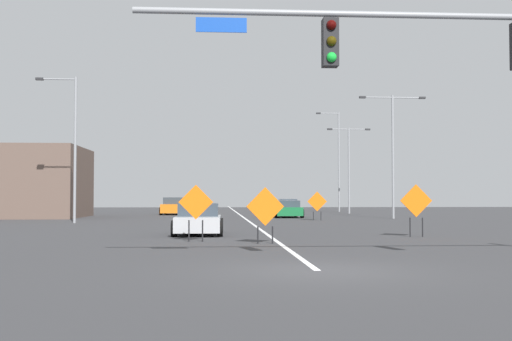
# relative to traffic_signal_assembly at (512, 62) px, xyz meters

# --- Properties ---
(ground) EXTENTS (148.00, 148.00, 0.00)m
(ground) POSITION_rel_traffic_signal_assembly_xyz_m (-4.36, 0.01, -4.58)
(ground) COLOR #38383A
(road_centre_stripe) EXTENTS (0.16, 82.22, 0.01)m
(road_centre_stripe) POSITION_rel_traffic_signal_assembly_xyz_m (-4.36, 41.13, -4.58)
(road_centre_stripe) COLOR white
(road_centre_stripe) RESTS_ON ground
(traffic_signal_assembly) EXTENTS (12.91, 0.44, 6.26)m
(traffic_signal_assembly) POSITION_rel_traffic_signal_assembly_xyz_m (0.00, 0.00, 0.00)
(traffic_signal_assembly) COLOR gray
(traffic_signal_assembly) RESTS_ON ground
(street_lamp_mid_left) EXTENTS (3.85, 0.24, 7.64)m
(street_lamp_mid_left) POSITION_rel_traffic_signal_assembly_xyz_m (5.45, 43.06, -0.00)
(street_lamp_mid_left) COLOR gray
(street_lamp_mid_left) RESTS_ON ground
(street_lamp_near_right) EXTENTS (2.40, 0.24, 8.58)m
(street_lamp_near_right) POSITION_rel_traffic_signal_assembly_xyz_m (-14.84, 24.67, 0.18)
(street_lamp_near_right) COLOR gray
(street_lamp_near_right) RESTS_ON ground
(street_lamp_mid_right) EXTENTS (2.32, 0.24, 9.86)m
(street_lamp_mid_right) POSITION_rel_traffic_signal_assembly_xyz_m (5.65, 49.42, 0.82)
(street_lamp_mid_right) COLOR gray
(street_lamp_mid_right) RESTS_ON ground
(street_lamp_far_right) EXTENTS (4.69, 0.24, 8.61)m
(street_lamp_far_right) POSITION_rel_traffic_signal_assembly_xyz_m (5.93, 30.65, 0.57)
(street_lamp_far_right) COLOR gray
(street_lamp_far_right) RESTS_ON ground
(construction_sign_right_lane) EXTENTS (1.36, 0.13, 2.08)m
(construction_sign_right_lane) POSITION_rel_traffic_signal_assembly_xyz_m (-7.63, 34.72, -3.28)
(construction_sign_right_lane) COLOR orange
(construction_sign_right_lane) RESTS_ON ground
(construction_sign_median_near) EXTENTS (1.28, 0.08, 2.05)m
(construction_sign_median_near) POSITION_rel_traffic_signal_assembly_xyz_m (1.29, 10.97, -3.28)
(construction_sign_median_near) COLOR orange
(construction_sign_median_near) RESTS_ON ground
(construction_sign_left_lane) EXTENTS (1.29, 0.22, 1.89)m
(construction_sign_left_lane) POSITION_rel_traffic_signal_assembly_xyz_m (-4.86, 7.85, -3.41)
(construction_sign_left_lane) COLOR orange
(construction_sign_left_lane) RESTS_ON ground
(construction_sign_left_shoulder) EXTENTS (1.22, 0.15, 1.99)m
(construction_sign_left_shoulder) POSITION_rel_traffic_signal_assembly_xyz_m (-7.20, 8.95, -3.32)
(construction_sign_left_shoulder) COLOR orange
(construction_sign_left_shoulder) RESTS_ON ground
(construction_sign_median_far) EXTENTS (1.27, 0.08, 1.86)m
(construction_sign_median_far) POSITION_rel_traffic_signal_assembly_xyz_m (0.12, 27.79, -3.44)
(construction_sign_median_far) COLOR orange
(construction_sign_median_far) RESTS_ON ground
(car_green_approaching) EXTENTS (2.13, 4.39, 1.24)m
(car_green_approaching) POSITION_rel_traffic_signal_assembly_xyz_m (-1.20, 33.67, -4.00)
(car_green_approaching) COLOR #196B38
(car_green_approaching) RESTS_ON ground
(car_orange_far) EXTENTS (2.18, 4.65, 1.44)m
(car_orange_far) POSITION_rel_traffic_signal_assembly_xyz_m (-9.87, 41.38, -3.90)
(car_orange_far) COLOR orange
(car_orange_far) RESTS_ON ground
(car_white_passing) EXTENTS (2.19, 4.55, 1.26)m
(car_white_passing) POSITION_rel_traffic_signal_assembly_xyz_m (0.60, 48.47, -3.99)
(car_white_passing) COLOR white
(car_white_passing) RESTS_ON ground
(car_silver_distant) EXTENTS (2.08, 3.88, 1.29)m
(car_silver_distant) POSITION_rel_traffic_signal_assembly_xyz_m (-7.20, 13.04, -3.98)
(car_silver_distant) COLOR #B7BABF
(car_silver_distant) RESTS_ON ground
(roadside_building_west) EXTENTS (11.71, 8.66, 5.14)m
(roadside_building_west) POSITION_rel_traffic_signal_assembly_xyz_m (-22.03, 34.81, -2.01)
(roadside_building_west) COLOR brown
(roadside_building_west) RESTS_ON ground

